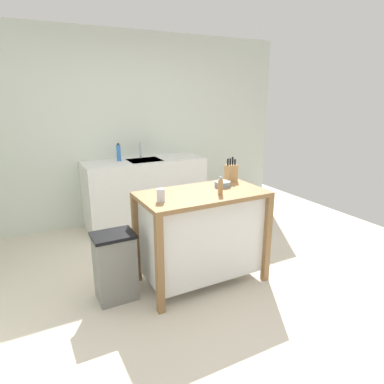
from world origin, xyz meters
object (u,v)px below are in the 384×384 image
bottle_hand_soap (119,153)px  sink_faucet (140,150)px  kitchen_island (202,232)px  pepper_grinder (220,186)px  knife_block (231,172)px  trash_bin (115,266)px  drinking_cup (161,195)px  bowl_ceramic_wide (222,184)px

bottle_hand_soap → sink_faucet: bearing=10.5°
kitchen_island → pepper_grinder: 0.51m
knife_block → pepper_grinder: 0.51m
trash_bin → drinking_cup: bearing=-23.7°
kitchen_island → knife_block: knife_block is taller
drinking_cup → bottle_hand_soap: bearing=84.3°
kitchen_island → trash_bin: bearing=173.8°
kitchen_island → bottle_hand_soap: (-0.26, 1.82, 0.52)m
kitchen_island → bottle_hand_soap: bottle_hand_soap is taller
bowl_ceramic_wide → drinking_cup: size_ratio=1.39×
sink_faucet → pepper_grinder: bearing=-88.9°
sink_faucet → drinking_cup: bearing=-104.8°
trash_bin → bottle_hand_soap: bottle_hand_soap is taller
knife_block → pepper_grinder: bearing=-134.9°
drinking_cup → trash_bin: (-0.39, 0.17, -0.65)m
bowl_ceramic_wide → trash_bin: size_ratio=0.25×
kitchen_island → drinking_cup: (-0.44, -0.08, 0.46)m
bowl_ceramic_wide → sink_faucet: bearing=96.4°
pepper_grinder → sink_faucet: sink_faucet is taller
kitchen_island → knife_block: 0.72m
knife_block → drinking_cup: bearing=-161.8°
bottle_hand_soap → knife_block: bearing=-65.6°
pepper_grinder → trash_bin: size_ratio=0.27×
drinking_cup → pepper_grinder: size_ratio=0.67×
kitchen_island → pepper_grinder: size_ratio=7.04×
knife_block → bottle_hand_soap: (-0.72, 1.60, 0.02)m
sink_faucet → bottle_hand_soap: 0.33m
bowl_ceramic_wide → sink_faucet: sink_faucet is taller
bowl_ceramic_wide → pepper_grinder: 0.27m
knife_block → sink_faucet: (-0.40, 1.66, 0.02)m
sink_faucet → bowl_ceramic_wide: bearing=-83.6°
kitchen_island → bottle_hand_soap: size_ratio=4.95×
kitchen_island → bottle_hand_soap: bearing=98.0°
trash_bin → sink_faucet: (0.90, 1.79, 0.71)m
sink_faucet → bottle_hand_soap: size_ratio=0.92×
kitchen_island → drinking_cup: 0.64m
trash_bin → pepper_grinder: bearing=-13.7°
knife_block → bowl_ceramic_wide: (-0.20, -0.14, -0.06)m
drinking_cup → pepper_grinder: 0.56m
pepper_grinder → bottle_hand_soap: bearing=100.6°
kitchen_island → pepper_grinder: pepper_grinder is taller
bowl_ceramic_wide → pepper_grinder: pepper_grinder is taller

